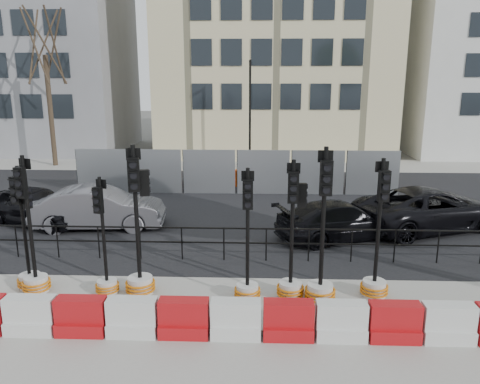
{
  "coord_description": "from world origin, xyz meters",
  "views": [
    {
      "loc": [
        0.92,
        -11.29,
        5.14
      ],
      "look_at": [
        0.39,
        3.0,
        1.59
      ],
      "focal_mm": 35.0,
      "sensor_mm": 36.0,
      "label": 1
    }
  ],
  "objects_px": {
    "car_c": "(341,220)",
    "traffic_signal_d": "(139,261)",
    "traffic_signal_a": "(34,266)",
    "car_a": "(35,206)",
    "traffic_signal_h": "(376,270)"
  },
  "relations": [
    {
      "from": "car_a",
      "to": "traffic_signal_d",
      "type": "bearing_deg",
      "value": -116.02
    },
    {
      "from": "traffic_signal_h",
      "to": "car_a",
      "type": "height_order",
      "value": "traffic_signal_h"
    },
    {
      "from": "traffic_signal_a",
      "to": "traffic_signal_d",
      "type": "distance_m",
      "value": 2.58
    },
    {
      "from": "traffic_signal_d",
      "to": "car_c",
      "type": "bearing_deg",
      "value": 26.65
    },
    {
      "from": "traffic_signal_h",
      "to": "car_a",
      "type": "xyz_separation_m",
      "value": [
        -10.67,
        5.26,
        -0.0
      ]
    },
    {
      "from": "traffic_signal_d",
      "to": "traffic_signal_h",
      "type": "relative_size",
      "value": 1.08
    },
    {
      "from": "traffic_signal_a",
      "to": "traffic_signal_d",
      "type": "height_order",
      "value": "traffic_signal_d"
    },
    {
      "from": "traffic_signal_d",
      "to": "car_c",
      "type": "xyz_separation_m",
      "value": [
        5.5,
        4.21,
        -0.25
      ]
    },
    {
      "from": "traffic_signal_d",
      "to": "traffic_signal_h",
      "type": "height_order",
      "value": "traffic_signal_d"
    },
    {
      "from": "car_a",
      "to": "car_c",
      "type": "bearing_deg",
      "value": -75.58
    },
    {
      "from": "traffic_signal_h",
      "to": "car_a",
      "type": "bearing_deg",
      "value": 145.63
    },
    {
      "from": "car_a",
      "to": "car_c",
      "type": "distance_m",
      "value": 10.62
    },
    {
      "from": "traffic_signal_a",
      "to": "car_c",
      "type": "distance_m",
      "value": 9.11
    },
    {
      "from": "traffic_signal_d",
      "to": "car_a",
      "type": "distance_m",
      "value": 7.35
    },
    {
      "from": "car_c",
      "to": "traffic_signal_d",
      "type": "bearing_deg",
      "value": 106.86
    }
  ]
}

